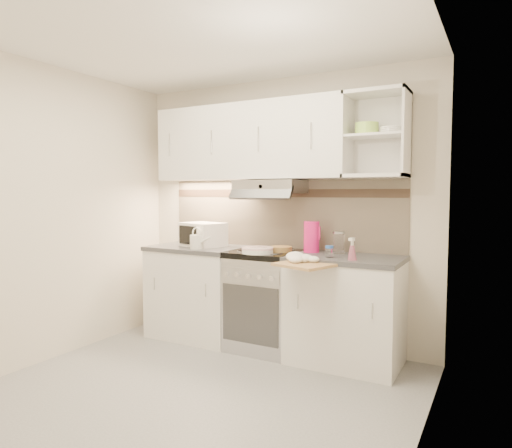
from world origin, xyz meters
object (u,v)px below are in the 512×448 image
Objects in this scene: spray_bottle at (352,251)px; plate_stack at (258,250)px; microwave at (203,234)px; electric_range at (266,300)px; watering_can at (197,241)px; pink_pitcher at (312,237)px; cutting_board at (305,265)px; glass_jar at (339,242)px.

plate_stack is at bearing -169.77° from spray_bottle.
electric_range is at bearing 14.14° from microwave.
plate_stack is at bearing 7.42° from watering_can.
pink_pitcher is (0.39, 0.28, 0.11)m from plate_stack.
microwave is at bearing 179.86° from cutting_board.
glass_jar is 1.02× the size of spray_bottle.
microwave is at bearing 174.96° from pink_pitcher.
cutting_board is at bearing -36.15° from electric_range.
electric_range reaches higher than cutting_board.
pink_pitcher is at bearing 124.43° from cutting_board.
plate_stack is (0.72, -0.20, -0.09)m from microwave.
pink_pitcher reaches higher than spray_bottle.
plate_stack is 0.84m from spray_bottle.
pink_pitcher is 0.70× the size of cutting_board.
electric_range is at bearing 178.29° from spray_bottle.
electric_range is 2.29× the size of cutting_board.
microwave is at bearing 177.99° from electric_range.
watering_can is at bearing -178.91° from plate_stack.
microwave is at bearing -177.39° from spray_bottle.
microwave is 1.35m from glass_jar.
pink_pitcher reaches higher than glass_jar.
pink_pitcher reaches higher than cutting_board.
microwave is 1.11m from pink_pitcher.
plate_stack is at bearing 176.15° from cutting_board.
microwave reaches higher than glass_jar.
plate_stack is at bearing 0.31° from microwave.
watering_can is at bearing -162.79° from electric_range.
glass_jar is at bearing 98.73° from cutting_board.
spray_bottle is at bearing 0.29° from plate_stack.
glass_jar is at bearing 133.98° from spray_bottle.
microwave is at bearing 118.49° from watering_can.
electric_range is 0.83m from watering_can.
spray_bottle is (0.45, -0.28, -0.07)m from pink_pitcher.
watering_can is at bearing -165.24° from glass_jar.
spray_bottle reaches higher than cutting_board.
cutting_board is at bearing -3.75° from watering_can.
plate_stack reaches higher than electric_range.
glass_jar is (0.64, 0.14, 0.55)m from electric_range.
electric_range is 0.80m from cutting_board.
spray_bottle is at bearing 6.96° from watering_can.
watering_can is at bearing -172.97° from pink_pitcher.
glass_jar is at bearing -0.75° from pink_pitcher.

